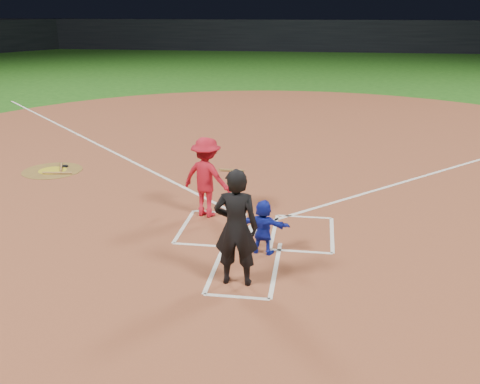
# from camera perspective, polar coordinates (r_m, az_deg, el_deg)

# --- Properties ---
(ground) EXTENTS (120.00, 120.00, 0.00)m
(ground) POSITION_cam_1_polar(r_m,az_deg,el_deg) (11.44, 1.79, -4.15)
(ground) COLOR #1E5816
(ground) RESTS_ON ground
(home_plate_dirt) EXTENTS (28.00, 28.00, 0.01)m
(home_plate_dirt) POSITION_cam_1_polar(r_m,az_deg,el_deg) (17.09, 4.17, 3.80)
(home_plate_dirt) COLOR brown
(home_plate_dirt) RESTS_ON ground
(stadium_wall_far) EXTENTS (80.00, 1.20, 3.20)m
(stadium_wall_far) POSITION_cam_1_polar(r_m,az_deg,el_deg) (58.52, 7.59, 16.19)
(stadium_wall_far) COLOR black
(stadium_wall_far) RESTS_ON ground
(home_plate) EXTENTS (0.60, 0.60, 0.02)m
(home_plate) POSITION_cam_1_polar(r_m,az_deg,el_deg) (11.43, 1.79, -4.06)
(home_plate) COLOR white
(home_plate) RESTS_ON home_plate_dirt
(on_deck_circle) EXTENTS (1.70, 1.70, 0.01)m
(on_deck_circle) POSITION_cam_1_polar(r_m,az_deg,el_deg) (16.45, -19.37, 2.17)
(on_deck_circle) COLOR brown
(on_deck_circle) RESTS_ON home_plate_dirt
(on_deck_logo) EXTENTS (0.80, 0.80, 0.00)m
(on_deck_logo) POSITION_cam_1_polar(r_m,az_deg,el_deg) (16.45, -19.37, 2.19)
(on_deck_logo) COLOR gold
(on_deck_logo) RESTS_ON on_deck_circle
(on_deck_bat_a) EXTENTS (0.41, 0.79, 0.06)m
(on_deck_bat_a) POSITION_cam_1_polar(r_m,az_deg,el_deg) (16.59, -18.54, 2.53)
(on_deck_bat_a) COLOR olive
(on_deck_bat_a) RESTS_ON on_deck_circle
(on_deck_bat_c) EXTENTS (0.84, 0.17, 0.06)m
(on_deck_bat_c) POSITION_cam_1_polar(r_m,az_deg,el_deg) (16.05, -18.92, 1.95)
(on_deck_bat_c) COLOR #9F713A
(on_deck_bat_c) RESTS_ON on_deck_circle
(bat_weight_donut) EXTENTS (0.19, 0.19, 0.05)m
(bat_weight_donut) POSITION_cam_1_polar(r_m,az_deg,el_deg) (16.69, -18.16, 2.65)
(bat_weight_donut) COLOR black
(bat_weight_donut) RESTS_ON on_deck_circle
(catcher) EXTENTS (1.04, 0.50, 1.08)m
(catcher) POSITION_cam_1_polar(r_m,az_deg,el_deg) (10.22, 2.51, -3.74)
(catcher) COLOR #1626B5
(catcher) RESTS_ON home_plate_dirt
(umpire) EXTENTS (0.75, 0.50, 2.05)m
(umpire) POSITION_cam_1_polar(r_m,az_deg,el_deg) (8.93, -0.42, -3.84)
(umpire) COLOR black
(umpire) RESTS_ON home_plate_dirt
(chalk_markings) EXTENTS (28.35, 17.32, 0.01)m
(chalk_markings) POSITION_cam_1_polar(r_m,az_deg,el_deg) (16.40, 3.97, 3.17)
(chalk_markings) COLOR white
(chalk_markings) RESTS_ON home_plate_dirt
(batter_at_plate) EXTENTS (1.50, 1.05, 1.81)m
(batter_at_plate) POSITION_cam_1_polar(r_m,az_deg,el_deg) (11.96, -3.59, 1.58)
(batter_at_plate) COLOR red
(batter_at_plate) RESTS_ON home_plate_dirt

